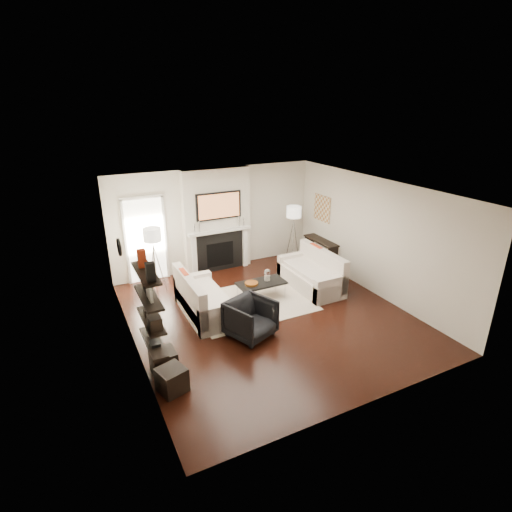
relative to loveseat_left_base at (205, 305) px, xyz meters
name	(u,v)px	position (x,y,z in m)	size (l,w,h in m)	color
room_envelope	(269,256)	(1.17, -0.67, 1.14)	(6.00, 6.00, 6.00)	black
chimney_breast	(217,220)	(1.17, 2.21, 1.14)	(1.80, 0.25, 2.70)	silver
fireplace_surround	(220,252)	(1.17, 2.07, 0.31)	(1.30, 0.02, 1.04)	black
firebox	(220,254)	(1.17, 2.07, 0.24)	(0.75, 0.02, 0.65)	black
mantel_pilaster_l	(194,256)	(0.45, 2.04, 0.34)	(0.12, 0.08, 1.10)	white
mantel_pilaster_r	(245,247)	(1.89, 2.04, 0.34)	(0.12, 0.08, 1.10)	white
mantel_shelf	(220,231)	(1.17, 2.02, 0.91)	(1.70, 0.18, 0.07)	white
tv_body	(219,206)	(1.17, 2.05, 1.57)	(1.20, 0.06, 0.70)	black
tv_screen	(219,206)	(1.17, 2.02, 1.57)	(1.10, 0.01, 0.62)	#BF723F
candlestick_l_tall	(199,227)	(0.62, 2.03, 1.09)	(0.04, 0.04, 0.30)	silver
candlestick_l_short	(194,229)	(0.49, 2.03, 1.06)	(0.04, 0.04, 0.24)	silver
candlestick_r_tall	(239,221)	(1.72, 2.03, 1.09)	(0.04, 0.04, 0.30)	silver
candlestick_r_short	(244,222)	(1.85, 2.03, 1.06)	(0.04, 0.04, 0.24)	silver
hallway_panel	(146,241)	(-0.68, 2.31, 0.84)	(0.90, 0.02, 2.10)	white
door_trim_l	(126,244)	(-1.16, 2.29, 0.84)	(0.06, 0.06, 2.16)	white
door_trim_r	(165,238)	(-0.20, 2.29, 0.84)	(0.06, 0.06, 2.16)	white
door_trim_top	(141,198)	(-0.68, 2.29, 1.92)	(1.02, 0.06, 0.06)	white
rug	(250,303)	(1.06, 0.01, -0.20)	(2.60, 2.00, 0.01)	beige
loveseat_left_base	(205,305)	(0.00, 0.00, 0.00)	(0.85, 1.80, 0.42)	beige
loveseat_left_back	(189,295)	(-0.33, 0.00, 0.32)	(0.18, 1.80, 0.80)	beige
loveseat_left_arm_n	(219,319)	(0.00, -0.81, 0.09)	(0.85, 0.18, 0.60)	beige
loveseat_left_arm_s	(193,286)	(0.00, 0.81, 0.09)	(0.85, 0.18, 0.60)	beige
loveseat_left_cushion	(207,294)	(0.05, 0.00, 0.26)	(0.63, 1.44, 0.10)	beige
pillow_left_orange	(184,281)	(-0.33, 0.30, 0.52)	(0.10, 0.42, 0.42)	#B83516
pillow_left_charcoal	(193,292)	(-0.33, -0.30, 0.51)	(0.10, 0.40, 0.40)	black
loveseat_right_base	(310,280)	(2.73, 0.09, 0.00)	(0.85, 1.80, 0.42)	beige
loveseat_right_back	(322,265)	(3.06, 0.09, 0.32)	(0.18, 1.80, 0.80)	beige
loveseat_right_arm_n	(331,289)	(2.73, -0.72, 0.09)	(0.85, 0.18, 0.60)	beige
loveseat_right_arm_s	(293,265)	(2.73, 0.90, 0.09)	(0.85, 0.18, 0.60)	beige
loveseat_right_cushion	(309,270)	(2.68, 0.09, 0.26)	(0.63, 1.44, 0.10)	beige
pillow_right_orange	(316,253)	(3.06, 0.39, 0.52)	(0.10, 0.42, 0.42)	#B83516
pillow_right_charcoal	(330,262)	(3.06, -0.21, 0.51)	(0.10, 0.40, 0.40)	black
coffee_table	(261,283)	(1.38, 0.08, 0.19)	(1.10, 0.55, 0.04)	black
coffee_leg_nw	(246,300)	(0.88, -0.14, -0.02)	(0.02, 0.02, 0.38)	silver
coffee_leg_ne	(285,291)	(1.88, -0.14, -0.02)	(0.02, 0.02, 0.38)	silver
coffee_leg_sw	(237,292)	(0.88, 0.30, -0.02)	(0.02, 0.02, 0.38)	silver
coffee_leg_se	(276,284)	(1.88, 0.30, -0.02)	(0.02, 0.02, 0.38)	silver
hurricane_glass	(267,275)	(1.53, 0.08, 0.35)	(0.14, 0.14, 0.24)	white
hurricane_candle	(267,278)	(1.53, 0.08, 0.29)	(0.09, 0.09, 0.13)	white
copper_bowl	(251,283)	(1.13, 0.08, 0.24)	(0.30, 0.30, 0.05)	#B45D1E
armchair	(251,317)	(0.49, -1.20, 0.20)	(0.80, 0.75, 0.82)	black
lamp_left_post	(156,269)	(-0.68, 1.48, 0.39)	(0.02, 0.02, 1.20)	silver
lamp_left_shade	(152,235)	(-0.68, 1.48, 1.24)	(0.40, 0.40, 0.30)	white
lamp_left_leg_a	(160,268)	(-0.57, 1.48, 0.39)	(0.02, 0.02, 1.25)	silver
lamp_left_leg_b	(152,268)	(-0.73, 1.57, 0.39)	(0.02, 0.02, 1.25)	silver
lamp_left_leg_c	(154,271)	(-0.73, 1.38, 0.39)	(0.02, 0.02, 1.25)	silver
lamp_right_post	(293,241)	(3.22, 1.73, 0.39)	(0.02, 0.02, 1.20)	silver
lamp_right_shade	(294,212)	(3.22, 1.73, 1.24)	(0.40, 0.40, 0.30)	white
lamp_right_leg_a	(296,241)	(3.33, 1.73, 0.39)	(0.02, 0.02, 1.25)	silver
lamp_right_leg_b	(289,241)	(3.17, 1.83, 0.39)	(0.02, 0.02, 1.25)	silver
lamp_right_leg_c	(293,243)	(3.17, 1.63, 0.39)	(0.02, 0.02, 1.25)	silver
console_top	(321,241)	(3.74, 1.13, 0.52)	(0.35, 1.20, 0.04)	black
console_leg_n	(332,260)	(3.74, 0.58, 0.14)	(0.30, 0.04, 0.71)	black
console_leg_s	(309,247)	(3.74, 1.68, 0.14)	(0.30, 0.04, 0.71)	black
wall_art	(322,208)	(3.90, 1.38, 1.34)	(0.03, 0.70, 0.70)	tan
shelf_bottom	(153,342)	(-1.45, -1.67, 0.49)	(0.25, 1.00, 0.04)	black
shelf_lower	(151,320)	(-1.45, -1.67, 0.89)	(0.25, 1.00, 0.04)	black
shelf_upper	(149,297)	(-1.45, -1.67, 1.29)	(0.25, 1.00, 0.04)	black
shelf_top	(146,273)	(-1.45, -1.67, 1.69)	(0.25, 1.00, 0.04)	black
decor_magfile_a	(150,272)	(-1.45, -2.03, 1.85)	(0.12, 0.10, 0.28)	black
decor_magfile_b	(142,258)	(-1.45, -1.46, 1.85)	(0.12, 0.10, 0.28)	#B83516
decor_frame_a	(149,292)	(-1.45, -1.77, 1.42)	(0.04, 0.30, 0.22)	white
decor_frame_b	(145,285)	(-1.45, -1.45, 1.40)	(0.04, 0.22, 0.18)	black
decor_wine_rack	(155,322)	(-1.45, -1.96, 1.01)	(0.18, 0.25, 0.20)	black
decor_box_small	(149,312)	(-1.45, -1.54, 0.97)	(0.15, 0.12, 0.12)	black
decor_books	(155,343)	(-1.45, -1.77, 0.53)	(0.14, 0.20, 0.05)	black
decor_box_tall	(150,330)	(-1.45, -1.46, 0.60)	(0.10, 0.10, 0.18)	white
clock_rim	(119,247)	(-1.56, 0.23, 1.49)	(0.34, 0.34, 0.04)	black
clock_face	(120,247)	(-1.53, 0.23, 1.49)	(0.29, 0.29, 0.01)	white
ottoman_near	(164,362)	(-1.30, -1.55, -0.01)	(0.40, 0.40, 0.40)	black
ottoman_far	(172,380)	(-1.30, -2.06, -0.01)	(0.40, 0.40, 0.40)	black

